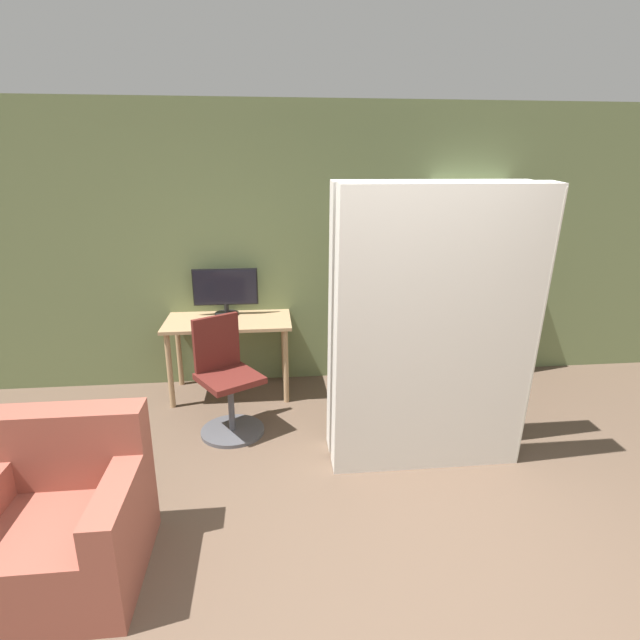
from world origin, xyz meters
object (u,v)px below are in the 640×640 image
(monitor, at_px, (226,290))
(mattress_near, at_px, (437,337))
(office_chair, at_px, (227,386))
(mattress_far, at_px, (424,324))
(bookshelf, at_px, (454,284))
(armchair, at_px, (60,520))

(monitor, xyz_separation_m, mattress_near, (1.53, -1.61, 0.03))
(office_chair, distance_m, mattress_near, 1.75)
(office_chair, xyz_separation_m, mattress_near, (1.48, -0.71, 0.62))
(monitor, distance_m, mattress_far, 2.02)
(office_chair, bearing_deg, monitor, 93.03)
(mattress_near, relative_size, mattress_far, 1.00)
(bookshelf, bearing_deg, mattress_far, -118.59)
(mattress_near, bearing_deg, mattress_far, 90.00)
(office_chair, height_order, mattress_near, mattress_near)
(armchair, bearing_deg, mattress_near, 17.98)
(bookshelf, bearing_deg, armchair, -141.52)
(office_chair, xyz_separation_m, armchair, (-0.77, -1.44, -0.08))
(monitor, bearing_deg, armchair, -107.20)
(mattress_near, xyz_separation_m, mattress_far, (0.00, 0.30, -0.00))
(bookshelf, bearing_deg, monitor, -179.22)
(bookshelf, height_order, mattress_near, mattress_near)
(mattress_far, distance_m, armchair, 2.57)
(monitor, relative_size, mattress_far, 0.30)
(monitor, bearing_deg, bookshelf, 0.78)
(bookshelf, distance_m, armchair, 3.87)
(office_chair, distance_m, armchair, 1.64)
(bookshelf, height_order, armchair, bookshelf)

